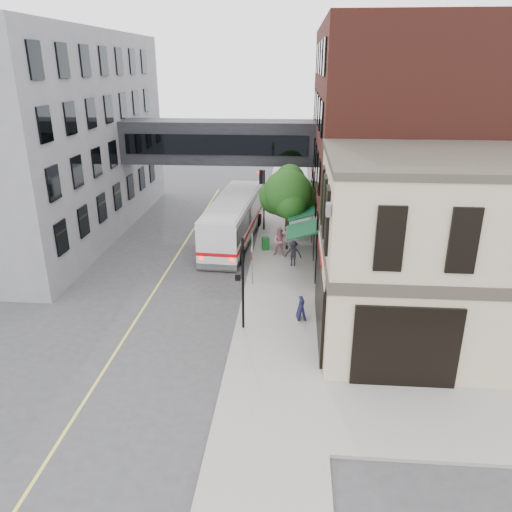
% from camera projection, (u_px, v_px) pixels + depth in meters
% --- Properties ---
extents(ground, '(120.00, 120.00, 0.00)m').
position_uv_depth(ground, '(230.00, 352.00, 21.89)').
color(ground, '#38383A').
rests_on(ground, ground).
extents(sidewalk_main, '(4.00, 60.00, 0.15)m').
position_uv_depth(sidewalk_main, '(284.00, 244.00, 34.73)').
color(sidewalk_main, gray).
rests_on(sidewalk_main, ground).
extents(corner_building, '(10.19, 8.12, 8.45)m').
position_uv_depth(corner_building, '(439.00, 252.00, 21.56)').
color(corner_building, '#B5A78A').
rests_on(corner_building, ground).
extents(brick_building, '(13.76, 18.00, 14.00)m').
position_uv_depth(brick_building, '(409.00, 143.00, 32.57)').
color(brick_building, '#4F2018').
rests_on(brick_building, ground).
extents(opposite_building, '(14.00, 24.00, 14.00)m').
position_uv_depth(opposite_building, '(20.00, 136.00, 35.50)').
color(opposite_building, slate).
rests_on(opposite_building, ground).
extents(skyway_bridge, '(14.00, 3.18, 3.00)m').
position_uv_depth(skyway_bridge, '(219.00, 142.00, 36.50)').
color(skyway_bridge, black).
rests_on(skyway_bridge, ground).
extents(traffic_signal_near, '(0.44, 0.22, 4.60)m').
position_uv_depth(traffic_signal_near, '(242.00, 272.00, 22.64)').
color(traffic_signal_near, black).
rests_on(traffic_signal_near, sidewalk_main).
extents(traffic_signal_far, '(0.53, 0.28, 4.50)m').
position_uv_depth(traffic_signal_far, '(262.00, 188.00, 36.47)').
color(traffic_signal_far, black).
rests_on(traffic_signal_far, sidewalk_main).
extents(street_sign_pole, '(0.08, 0.75, 3.00)m').
position_uv_depth(street_sign_pole, '(252.00, 255.00, 27.67)').
color(street_sign_pole, gray).
rests_on(street_sign_pole, sidewalk_main).
extents(street_tree, '(3.80, 3.20, 5.60)m').
position_uv_depth(street_tree, '(288.00, 193.00, 32.60)').
color(street_tree, '#382619').
rests_on(street_tree, sidewalk_main).
extents(lane_marking, '(0.12, 40.00, 0.01)m').
position_uv_depth(lane_marking, '(172.00, 264.00, 31.55)').
color(lane_marking, '#D8CC4C').
rests_on(lane_marking, ground).
extents(bus, '(3.35, 11.58, 3.08)m').
position_uv_depth(bus, '(234.00, 218.00, 34.87)').
color(bus, silver).
rests_on(bus, ground).
extents(pedestrian_a, '(0.70, 0.58, 1.65)m').
position_uv_depth(pedestrian_a, '(287.00, 238.00, 33.22)').
color(pedestrian_a, beige).
rests_on(pedestrian_a, sidewalk_main).
extents(pedestrian_b, '(0.99, 0.81, 1.90)m').
position_uv_depth(pedestrian_b, '(280.00, 242.00, 32.17)').
color(pedestrian_b, '#C7818D').
rests_on(pedestrian_b, sidewalk_main).
extents(pedestrian_c, '(1.09, 0.69, 1.62)m').
position_uv_depth(pedestrian_c, '(293.00, 253.00, 30.62)').
color(pedestrian_c, black).
rests_on(pedestrian_c, sidewalk_main).
extents(newspaper_box, '(0.54, 0.51, 0.88)m').
position_uv_depth(newspaper_box, '(266.00, 243.00, 33.38)').
color(newspaper_box, '#166122').
rests_on(newspaper_box, sidewalk_main).
extents(sandwich_board, '(0.49, 0.67, 1.09)m').
position_uv_depth(sandwich_board, '(301.00, 309.00, 24.29)').
color(sandwich_board, black).
rests_on(sandwich_board, sidewalk_main).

